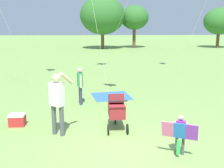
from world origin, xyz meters
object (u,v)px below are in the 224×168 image
object	(u,v)px
person_sitting_far	(80,83)
person_adult_flyer	(57,99)
child_with_butterfly_kite	(180,131)
picnic_blanket	(111,96)
stroller	(116,108)
cooler_box	(17,120)

from	to	relation	value
person_sitting_far	person_adult_flyer	bearing A→B (deg)	-98.63
child_with_butterfly_kite	person_adult_flyer	distance (m)	3.21
child_with_butterfly_kite	picnic_blanket	distance (m)	5.33
stroller	person_sitting_far	size ratio (longest dim) A/B	0.80
picnic_blanket	cooler_box	distance (m)	4.26
cooler_box	person_sitting_far	bearing A→B (deg)	50.52
child_with_butterfly_kite	person_adult_flyer	world-z (taller)	person_adult_flyer
stroller	picnic_blanket	distance (m)	3.54
person_adult_flyer	cooler_box	distance (m)	1.70
stroller	person_sitting_far	world-z (taller)	person_sitting_far
stroller	cooler_box	size ratio (longest dim) A/B	2.42
child_with_butterfly_kite	stroller	bearing A→B (deg)	128.61
person_adult_flyer	cooler_box	bearing A→B (deg)	150.70
person_adult_flyer	picnic_blanket	xyz separation A→B (m)	(1.62, 3.83, -1.00)
picnic_blanket	cooler_box	world-z (taller)	cooler_box
child_with_butterfly_kite	person_sitting_far	distance (m)	4.81
person_sitting_far	cooler_box	xyz separation A→B (m)	(-1.72, -2.09, -0.63)
person_sitting_far	cooler_box	bearing A→B (deg)	-129.48
child_with_butterfly_kite	picnic_blanket	world-z (taller)	child_with_butterfly_kite
person_adult_flyer	cooler_box	world-z (taller)	person_adult_flyer
person_adult_flyer	cooler_box	size ratio (longest dim) A/B	3.88
person_sitting_far	picnic_blanket	bearing A→B (deg)	40.56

